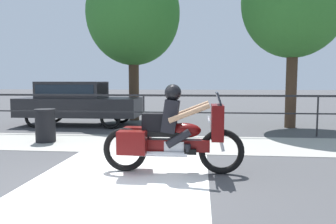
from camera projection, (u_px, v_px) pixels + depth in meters
name	position (u px, v px, depth m)	size (l,w,h in m)	color
ground_plane	(89.00, 184.00, 5.12)	(120.00, 120.00, 0.00)	#424244
sidewalk_band	(133.00, 143.00, 8.49)	(44.00, 2.40, 0.01)	#99968E
crosswalk_band	(113.00, 188.00, 4.88)	(2.86, 6.00, 0.01)	silver
fence_railing	(144.00, 103.00, 9.95)	(36.00, 0.05, 1.21)	#232326
motorcycle	(171.00, 134.00, 5.68)	(2.47, 0.76, 1.55)	black
parked_car	(77.00, 100.00, 11.84)	(4.31, 1.68, 1.59)	#232326
trash_bin	(45.00, 126.00, 8.59)	(0.54, 0.54, 0.88)	black
tree_behind_sign	(294.00, 1.00, 10.99)	(3.51, 3.51, 6.26)	#473323
tree_behind_car	(133.00, 14.00, 13.22)	(3.78, 3.78, 6.41)	#473323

